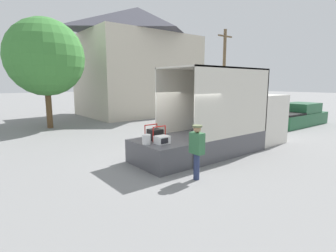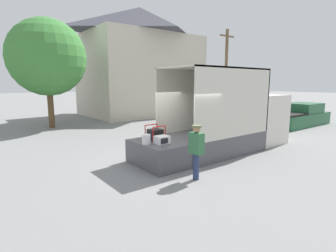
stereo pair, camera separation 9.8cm
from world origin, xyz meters
name	(u,v)px [view 1 (the left image)]	position (x,y,z in m)	size (l,w,h in m)	color
ground_plane	(173,161)	(0.00, 0.00, 0.00)	(160.00, 160.00, 0.00)	gray
box_truck	(237,125)	(3.67, 0.00, 1.01)	(6.28, 2.23, 3.44)	silver
tailgate_deck	(158,153)	(-0.70, 0.00, 0.42)	(1.40, 2.11, 0.84)	#4C4C51
microwave	(162,140)	(-0.75, -0.33, 0.97)	(0.45, 0.40, 0.27)	white
portable_generator	(156,134)	(-0.56, 0.32, 1.04)	(0.56, 0.55, 0.53)	black
orange_bucket	(146,139)	(-1.22, -0.08, 1.01)	(0.28, 0.28, 0.33)	silver
worker_person	(197,147)	(-0.60, -1.84, 1.01)	(0.30, 0.44, 1.65)	navy
pickup_truck_green	(297,116)	(12.03, 1.31, 0.61)	(5.40, 1.91, 1.49)	#1E5633
house_backdrop	(139,61)	(7.11, 13.70, 4.83)	(10.17, 7.52, 9.47)	beige
utility_pole	(224,71)	(13.41, 9.00, 3.98)	(1.80, 0.28, 7.64)	brown
street_tree	(45,58)	(-1.59, 10.59, 4.41)	(4.74, 4.74, 6.79)	brown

